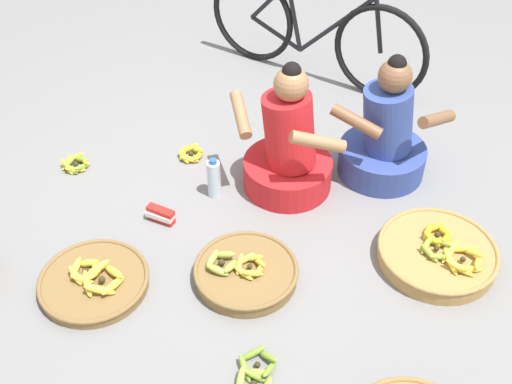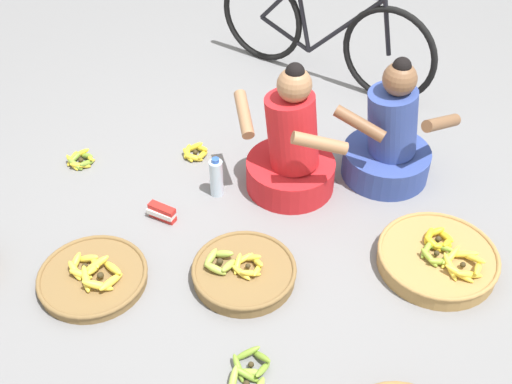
# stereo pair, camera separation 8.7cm
# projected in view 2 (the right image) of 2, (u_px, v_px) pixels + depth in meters

# --- Properties ---
(ground_plane) EXTENTS (10.00, 10.00, 0.00)m
(ground_plane) POSITION_uv_depth(u_px,v_px,m) (271.00, 217.00, 3.60)
(ground_plane) COLOR slate
(vendor_woman_front) EXTENTS (0.74, 0.52, 0.83)m
(vendor_woman_front) POSITION_uv_depth(u_px,v_px,m) (291.00, 150.00, 3.63)
(vendor_woman_front) COLOR red
(vendor_woman_front) RESTS_ON ground
(vendor_woman_behind) EXTENTS (0.65, 0.52, 0.80)m
(vendor_woman_behind) POSITION_uv_depth(u_px,v_px,m) (389.00, 141.00, 3.72)
(vendor_woman_behind) COLOR #334793
(vendor_woman_behind) RESTS_ON ground
(bicycle_leaning) EXTENTS (1.69, 0.29, 0.73)m
(bicycle_leaning) POSITION_uv_depth(u_px,v_px,m) (322.00, 33.00, 4.50)
(bicycle_leaning) COLOR black
(bicycle_leaning) RESTS_ON ground
(banana_basket_front_right) EXTENTS (0.53, 0.53, 0.14)m
(banana_basket_front_right) POSITION_uv_depth(u_px,v_px,m) (244.00, 272.00, 3.23)
(banana_basket_front_right) COLOR brown
(banana_basket_front_right) RESTS_ON ground
(banana_basket_front_center) EXTENTS (0.62, 0.62, 0.16)m
(banana_basket_front_center) POSITION_uv_depth(u_px,v_px,m) (438.00, 258.00, 3.29)
(banana_basket_front_center) COLOR #A87F47
(banana_basket_front_center) RESTS_ON ground
(banana_basket_back_left) EXTENTS (0.56, 0.56, 0.14)m
(banana_basket_back_left) POSITION_uv_depth(u_px,v_px,m) (93.00, 277.00, 3.22)
(banana_basket_back_left) COLOR brown
(banana_basket_back_left) RESTS_ON ground
(loose_bananas_front_left) EXTENTS (0.19, 0.20, 0.08)m
(loose_bananas_front_left) POSITION_uv_depth(u_px,v_px,m) (81.00, 160.00, 3.95)
(loose_bananas_front_left) COLOR olive
(loose_bananas_front_left) RESTS_ON ground
(loose_bananas_mid_right) EXTENTS (0.21, 0.29, 0.09)m
(loose_bananas_mid_right) POSITION_uv_depth(u_px,v_px,m) (249.00, 374.00, 2.81)
(loose_bananas_mid_right) COLOR olive
(loose_bananas_mid_right) RESTS_ON ground
(loose_bananas_mid_left) EXTENTS (0.17, 0.18, 0.08)m
(loose_bananas_mid_left) POSITION_uv_depth(u_px,v_px,m) (195.00, 152.00, 4.01)
(loose_bananas_mid_left) COLOR yellow
(loose_bananas_mid_left) RESTS_ON ground
(water_bottle) EXTENTS (0.08, 0.08, 0.26)m
(water_bottle) POSITION_uv_depth(u_px,v_px,m) (216.00, 177.00, 3.68)
(water_bottle) COLOR silver
(water_bottle) RESTS_ON ground
(packet_carton_stack) EXTENTS (0.17, 0.07, 0.09)m
(packet_carton_stack) POSITION_uv_depth(u_px,v_px,m) (162.00, 213.00, 3.57)
(packet_carton_stack) COLOR red
(packet_carton_stack) RESTS_ON ground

